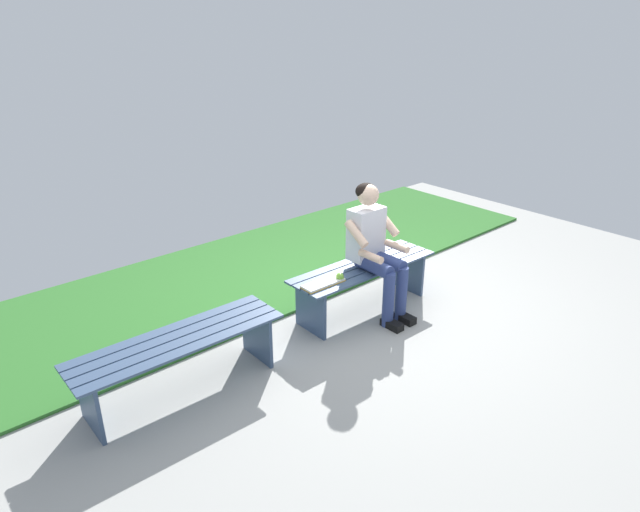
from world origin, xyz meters
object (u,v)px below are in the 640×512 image
at_px(apple, 340,277).
at_px(book_open, 323,283).
at_px(person_seated, 375,245).
at_px(bench_near, 363,277).
at_px(bench_far, 180,352).

height_order(apple, book_open, apple).
bearing_deg(apple, person_seated, 177.46).
xyz_separation_m(bench_near, person_seated, (-0.04, 0.10, 0.35)).
xyz_separation_m(apple, book_open, (0.17, -0.04, -0.03)).
xyz_separation_m(bench_far, book_open, (-1.41, 0.05, 0.13)).
relative_size(person_seated, apple, 17.39).
distance_m(bench_far, person_seated, 2.05).
xyz_separation_m(person_seated, book_open, (0.60, -0.06, -0.22)).
relative_size(bench_near, person_seated, 1.23).
bearing_deg(apple, bench_near, -167.98).
bearing_deg(bench_near, apple, 12.02).
bearing_deg(apple, book_open, -12.51).
height_order(bench_far, person_seated, person_seated).
relative_size(bench_near, book_open, 3.79).
bearing_deg(person_seated, bench_near, -68.97).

